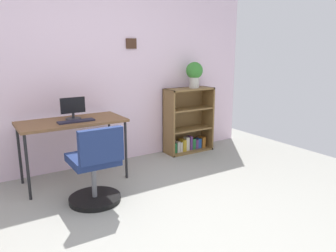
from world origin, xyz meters
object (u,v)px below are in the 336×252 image
object	(u,v)px
desk	(72,125)
bookshelf_low	(187,124)
monitor	(73,109)
potted_plant_on_shelf	(194,73)
keyboard	(76,121)
office_chair	(96,171)

from	to	relation	value
desk	bookshelf_low	world-z (taller)	bookshelf_low
monitor	potted_plant_on_shelf	distance (m)	1.86
bookshelf_low	potted_plant_on_shelf	distance (m)	0.76
keyboard	potted_plant_on_shelf	bearing A→B (deg)	9.54
office_chair	potted_plant_on_shelf	world-z (taller)	potted_plant_on_shelf
keyboard	bookshelf_low	xyz separation A→B (m)	(1.76, 0.37, -0.31)
monitor	bookshelf_low	bearing A→B (deg)	6.82
potted_plant_on_shelf	desk	bearing A→B (deg)	-173.76
desk	keyboard	distance (m)	0.13
keyboard	potted_plant_on_shelf	xyz separation A→B (m)	(1.84, 0.31, 0.44)
desk	potted_plant_on_shelf	distance (m)	1.94
office_chair	bookshelf_low	world-z (taller)	bookshelf_low
keyboard	bookshelf_low	bearing A→B (deg)	11.75
monitor	keyboard	distance (m)	0.20
keyboard	desk	bearing A→B (deg)	100.41
office_chair	potted_plant_on_shelf	distance (m)	2.22
bookshelf_low	potted_plant_on_shelf	world-z (taller)	potted_plant_on_shelf
keyboard	bookshelf_low	distance (m)	1.83
office_chair	potted_plant_on_shelf	bearing A→B (deg)	25.76
monitor	office_chair	distance (m)	0.90
monitor	potted_plant_on_shelf	size ratio (longest dim) A/B	0.74
monitor	bookshelf_low	size ratio (longest dim) A/B	0.29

